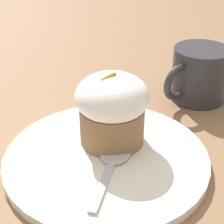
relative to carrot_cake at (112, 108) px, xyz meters
The scene contains 5 objects.
ground_plane 0.07m from the carrot_cake, 39.16° to the left, with size 4.00×4.00×0.00m, color #846042.
dessert_plate 0.07m from the carrot_cake, 39.16° to the left, with size 0.26×0.26×0.01m.
carrot_cake is the anchor object (origin of this frame).
spoon 0.07m from the carrot_cake, 53.04° to the left, with size 0.12×0.10×0.01m.
coffee_cup 0.20m from the carrot_cake, behind, with size 0.13×0.09×0.09m.
Camera 1 is at (0.23, 0.30, 0.30)m, focal length 60.00 mm.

